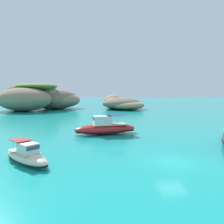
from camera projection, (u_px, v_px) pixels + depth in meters
ground_plane at (172, 162)px, 20.10m from camera, size 400.00×400.00×0.00m
islet_large at (42, 99)px, 76.24m from camera, size 30.66×29.05×9.09m
islet_small at (122, 104)px, 79.09m from camera, size 18.34×22.62×4.89m
motorboat_red at (105, 128)px, 32.94m from camera, size 9.62×3.94×2.93m
motorboat_cream at (27, 156)px, 19.76m from camera, size 5.52×5.96×1.97m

